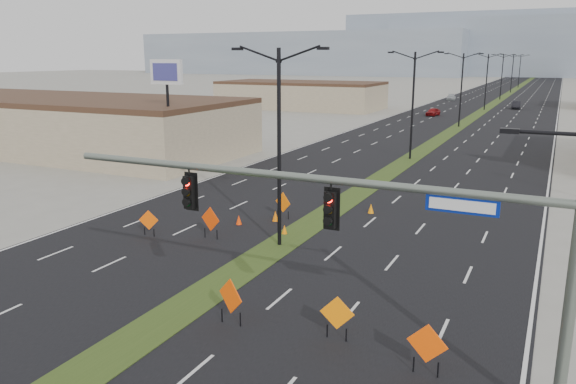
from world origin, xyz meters
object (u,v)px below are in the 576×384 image
at_px(cone_2, 371,209).
at_px(signal_mast, 392,232).
at_px(car_mid, 516,105).
at_px(cone_3, 239,220).
at_px(streetlight_0, 279,142).
at_px(streetlight_3, 487,80).
at_px(cone_0, 275,216).
at_px(construction_sign_2, 283,203).
at_px(car_far, 451,97).
at_px(construction_sign_5, 337,314).
at_px(streetlight_2, 461,88).
at_px(construction_sign_0, 149,221).
at_px(car_left, 433,112).
at_px(construction_sign_1, 210,220).
at_px(construction_sign_4, 427,345).
at_px(streetlight_5, 512,72).
at_px(construction_sign_3, 231,298).
at_px(pole_sign_west, 167,81).
at_px(streetlight_1, 413,102).
at_px(cone_1, 284,230).
at_px(streetlight_6, 520,70).
at_px(streetlight_4, 502,75).

bearing_deg(cone_2, signal_mast, -71.18).
relative_size(car_mid, cone_3, 7.37).
bearing_deg(streetlight_0, streetlight_3, 90.00).
relative_size(signal_mast, streetlight_3, 1.63).
xyz_separation_m(streetlight_3, cone_0, (-2.17, -80.19, -5.10)).
distance_m(signal_mast, construction_sign_2, 18.32).
bearing_deg(car_mid, car_far, 128.91).
distance_m(signal_mast, car_far, 116.80).
height_order(car_far, construction_sign_5, construction_sign_5).
bearing_deg(construction_sign_5, cone_2, 94.13).
bearing_deg(cone_0, construction_sign_5, -54.66).
relative_size(streetlight_2, construction_sign_5, 6.21).
xyz_separation_m(signal_mast, streetlight_0, (-8.56, 10.00, 0.63)).
distance_m(streetlight_3, construction_sign_0, 86.12).
bearing_deg(car_left, streetlight_0, -77.14).
xyz_separation_m(streetlight_3, car_left, (-6.35, -14.42, -4.77)).
relative_size(construction_sign_1, cone_0, 2.75).
distance_m(car_far, construction_sign_0, 107.03).
xyz_separation_m(construction_sign_4, cone_3, (-13.33, 11.26, -0.72)).
bearing_deg(construction_sign_5, signal_mast, -49.07).
bearing_deg(streetlight_0, streetlight_5, 90.00).
bearing_deg(cone_3, construction_sign_5, -45.86).
distance_m(streetlight_5, construction_sign_1, 140.76).
xyz_separation_m(construction_sign_3, cone_3, (-6.16, 10.98, -0.77)).
distance_m(streetlight_2, pole_sign_west, 45.88).
distance_m(streetlight_1, construction_sign_4, 38.47).
xyz_separation_m(cone_0, cone_1, (1.61, -2.05, -0.05)).
height_order(construction_sign_2, construction_sign_3, construction_sign_3).
bearing_deg(construction_sign_3, cone_0, 132.70).
bearing_deg(cone_2, streetlight_1, 96.93).
xyz_separation_m(car_mid, cone_3, (-8.84, -86.79, -0.41)).
bearing_deg(streetlight_2, cone_1, -90.60).
distance_m(streetlight_6, construction_sign_4, 177.31).
distance_m(streetlight_0, streetlight_3, 84.00).
relative_size(streetlight_4, car_mid, 2.35).
bearing_deg(pole_sign_west, construction_sign_1, -46.78).
relative_size(streetlight_4, construction_sign_2, 6.05).
relative_size(streetlight_3, streetlight_5, 1.00).
xyz_separation_m(streetlight_3, streetlight_6, (0.00, 84.00, 0.00)).
bearing_deg(streetlight_1, construction_sign_3, -86.30).
relative_size(streetlight_3, construction_sign_3, 5.58).
height_order(streetlight_1, cone_3, streetlight_1).
distance_m(car_left, cone_2, 62.26).
bearing_deg(car_far, cone_1, -92.92).
height_order(car_left, cone_3, car_left).
xyz_separation_m(streetlight_0, construction_sign_5, (6.27, -8.10, -4.47)).
bearing_deg(car_mid, construction_sign_5, -92.48).
relative_size(streetlight_2, construction_sign_0, 6.87).
relative_size(streetlight_6, construction_sign_4, 5.85).
bearing_deg(car_left, signal_mast, -71.74).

